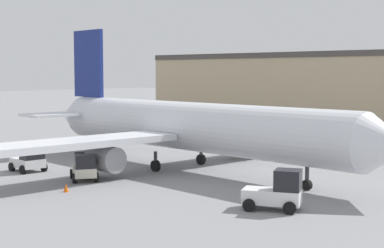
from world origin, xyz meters
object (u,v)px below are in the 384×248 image
(airplane, at_px, (184,126))
(belt_loader_truck, at_px, (84,168))
(pushback_tug, at_px, (277,192))
(ground_crew_worker, at_px, (282,181))
(baggage_tug, at_px, (29,160))
(safety_cone_near, at_px, (66,188))

(airplane, xyz_separation_m, belt_loader_truck, (-2.13, -8.86, -2.58))
(pushback_tug, bearing_deg, ground_crew_worker, 96.25)
(baggage_tug, distance_m, pushback_tug, 22.39)
(airplane, bearing_deg, baggage_tug, -126.53)
(airplane, height_order, baggage_tug, airplane)
(ground_crew_worker, height_order, pushback_tug, pushback_tug)
(airplane, distance_m, safety_cone_near, 12.72)
(baggage_tug, xyz_separation_m, pushback_tug, (22.37, 0.95, 0.13))
(ground_crew_worker, bearing_deg, belt_loader_truck, 74.41)
(baggage_tug, height_order, belt_loader_truck, baggage_tug)
(belt_loader_truck, bearing_deg, pushback_tug, 37.55)
(airplane, xyz_separation_m, pushback_tug, (13.68, -8.01, -2.45))
(airplane, bearing_deg, pushback_tug, -22.75)
(baggage_tug, bearing_deg, airplane, 53.42)
(airplane, relative_size, ground_crew_worker, 23.05)
(pushback_tug, bearing_deg, baggage_tug, 161.43)
(baggage_tug, relative_size, safety_cone_near, 5.26)
(ground_crew_worker, distance_m, safety_cone_near, 14.26)
(ground_crew_worker, distance_m, baggage_tug, 20.88)
(baggage_tug, bearing_deg, safety_cone_near, -13.35)
(safety_cone_near, bearing_deg, pushback_tug, 17.44)
(safety_cone_near, bearing_deg, ground_crew_worker, 35.99)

